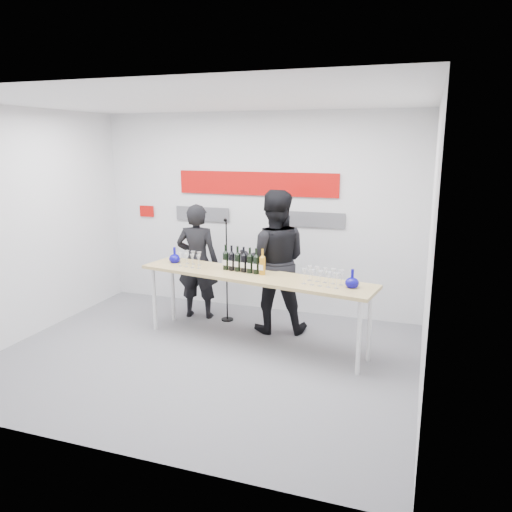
% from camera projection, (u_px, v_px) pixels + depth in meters
% --- Properties ---
extents(ground, '(5.00, 5.00, 0.00)m').
position_uv_depth(ground, '(204.00, 357.00, 6.08)').
color(ground, slate).
rests_on(ground, ground).
extents(back_wall, '(5.00, 0.04, 3.00)m').
position_uv_depth(back_wall, '(257.00, 213.00, 7.59)').
color(back_wall, silver).
rests_on(back_wall, ground).
extents(signage, '(3.38, 0.02, 0.79)m').
position_uv_depth(signage, '(253.00, 193.00, 7.51)').
color(signage, '#B60A07').
rests_on(signage, back_wall).
extents(tasting_table, '(3.17, 1.13, 0.93)m').
position_uv_depth(tasting_table, '(253.00, 280.00, 6.29)').
color(tasting_table, '#DABC75').
rests_on(tasting_table, ground).
extents(wine_bottles, '(0.62, 0.18, 0.33)m').
position_uv_depth(wine_bottles, '(244.00, 259.00, 6.35)').
color(wine_bottles, black).
rests_on(wine_bottles, tasting_table).
extents(decanter_left, '(0.16, 0.16, 0.21)m').
position_uv_depth(decanter_left, '(175.00, 255.00, 6.87)').
color(decanter_left, '#0C0787').
rests_on(decanter_left, tasting_table).
extents(decanter_right, '(0.16, 0.16, 0.21)m').
position_uv_depth(decanter_right, '(352.00, 278.00, 5.69)').
color(decanter_right, '#0C0787').
rests_on(decanter_right, tasting_table).
extents(glasses_left, '(0.36, 0.27, 0.18)m').
position_uv_depth(glasses_left, '(191.00, 259.00, 6.68)').
color(glasses_left, silver).
rests_on(glasses_left, tasting_table).
extents(glasses_right, '(0.49, 0.29, 0.18)m').
position_uv_depth(glasses_right, '(323.00, 277.00, 5.82)').
color(glasses_right, silver).
rests_on(glasses_right, tasting_table).
extents(presenter_left, '(0.67, 0.49, 1.70)m').
position_uv_depth(presenter_left, '(197.00, 261.00, 7.31)').
color(presenter_left, black).
rests_on(presenter_left, ground).
extents(presenter_right, '(1.11, 0.96, 1.95)m').
position_uv_depth(presenter_right, '(274.00, 262.00, 6.75)').
color(presenter_right, black).
rests_on(presenter_right, ground).
extents(mic_stand, '(0.18, 0.18, 1.52)m').
position_uv_depth(mic_stand, '(227.00, 290.00, 7.24)').
color(mic_stand, black).
rests_on(mic_stand, ground).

